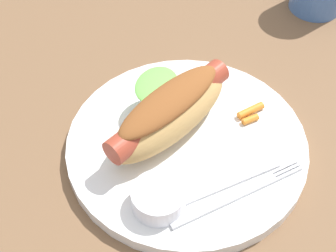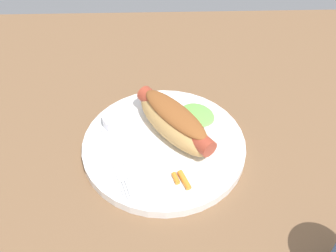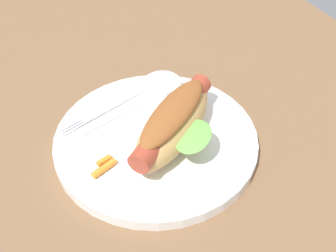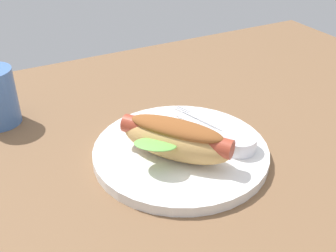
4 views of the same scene
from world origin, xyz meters
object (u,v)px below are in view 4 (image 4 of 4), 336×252
(fork, at_px, (212,124))
(knife, at_px, (211,131))
(carrot_garnish, at_px, (144,125))
(sauce_ramekin, at_px, (239,143))
(hot_dog, at_px, (175,138))
(plate, at_px, (182,153))

(fork, relative_size, knife, 1.00)
(fork, relative_size, carrot_garnish, 4.39)
(sauce_ramekin, height_order, carrot_garnish, sauce_ramekin)
(hot_dog, height_order, carrot_garnish, hot_dog)
(plate, height_order, sauce_ramekin, sauce_ramekin)
(sauce_ramekin, distance_m, knife, 0.06)
(plate, bearing_deg, hot_dog, 36.04)
(fork, bearing_deg, knife, 125.11)
(hot_dog, distance_m, knife, 0.09)
(sauce_ramekin, bearing_deg, hot_dog, -16.12)
(plate, bearing_deg, fork, -154.77)
(hot_dog, distance_m, carrot_garnish, 0.10)
(carrot_garnish, bearing_deg, knife, 144.87)
(carrot_garnish, bearing_deg, fork, 156.15)
(knife, bearing_deg, plate, 90.93)
(plate, xyz_separation_m, sauce_ramekin, (-0.07, 0.04, 0.02))
(plate, xyz_separation_m, hot_dog, (0.02, 0.01, 0.04))
(plate, height_order, fork, fork)
(plate, distance_m, knife, 0.07)
(sauce_ramekin, relative_size, carrot_garnish, 1.57)
(sauce_ramekin, distance_m, carrot_garnish, 0.16)
(plate, height_order, carrot_garnish, carrot_garnish)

